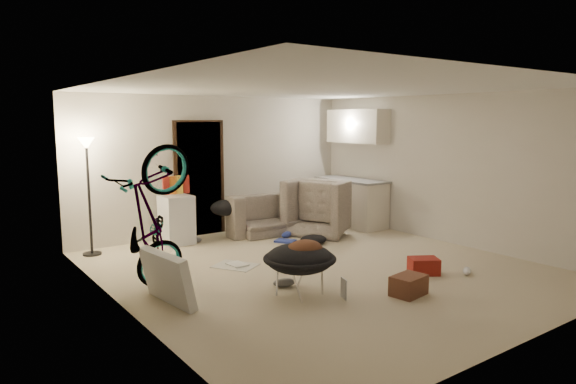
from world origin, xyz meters
TOP-DOWN VIEW (x-y plane):
  - floor at (0.00, 0.00)m, footprint 5.50×6.00m
  - ceiling at (0.00, 0.00)m, footprint 5.50×6.00m
  - wall_back at (0.00, 3.01)m, footprint 5.50×0.02m
  - wall_front at (0.00, -3.01)m, footprint 5.50×0.02m
  - wall_left at (-2.76, 0.00)m, footprint 0.02×6.00m
  - wall_right at (2.76, 0.00)m, footprint 0.02×6.00m
  - doorway at (-0.40, 2.97)m, footprint 0.85×0.10m
  - door_trim at (-0.40, 2.94)m, footprint 0.97×0.04m
  - floor_lamp at (-2.40, 2.65)m, footprint 0.28×0.28m
  - kitchen_counter at (2.43, 2.00)m, footprint 0.60×1.50m
  - counter_top at (2.43, 2.00)m, footprint 0.64×1.54m
  - kitchen_uppers at (2.56, 2.00)m, footprint 0.38×1.40m
  - sofa at (0.82, 2.45)m, footprint 1.95×0.87m
  - armchair at (1.62, 1.84)m, footprint 1.39×1.46m
  - bicycle at (-2.30, 0.42)m, footprint 1.91×1.01m
  - book_asset at (-0.59, -1.19)m, footprint 0.29×0.25m
  - mini_fridge at (-1.03, 2.55)m, footprint 0.49×0.49m
  - snack_box_0 at (-1.20, 2.55)m, footprint 0.11×0.09m
  - snack_box_1 at (-1.08, 2.55)m, footprint 0.11×0.08m
  - snack_box_2 at (-0.96, 2.55)m, footprint 0.11×0.08m
  - snack_box_3 at (-0.84, 2.55)m, footprint 0.11×0.09m
  - saucer_chair at (-0.91, -0.71)m, footprint 0.87×0.87m
  - hoodie at (-0.86, -0.74)m, footprint 0.56×0.50m
  - sofa_drape at (-0.13, 2.45)m, footprint 0.63×0.55m
  - tv_box at (-2.30, -0.06)m, footprint 0.34×0.93m
  - drink_case_a at (0.14, -1.47)m, footprint 0.46×0.36m
  - drink_case_b at (0.97, -1.02)m, footprint 0.47×0.44m
  - juicer at (-0.51, 0.15)m, footprint 0.15×0.15m
  - newspaper at (-0.91, 0.82)m, footprint 0.69×0.74m
  - book_blue at (0.51, 1.58)m, footprint 0.38×0.41m
  - book_white at (-0.88, 0.81)m, footprint 0.25×0.31m
  - shoe_0 at (0.73, 1.83)m, footprint 0.32×0.24m
  - shoe_1 at (-0.76, 2.45)m, footprint 0.27×0.21m
  - shoe_3 at (-0.88, -0.35)m, footprint 0.31×0.21m
  - shoe_4 at (1.43, -1.38)m, footprint 0.27×0.23m
  - clothes_lump_a at (-0.23, 0.29)m, footprint 0.63×0.58m
  - clothes_lump_b at (0.83, 1.20)m, footprint 0.52×0.47m
  - clothes_lump_c at (-0.31, 0.33)m, footprint 0.51×0.49m

SIDE VIEW (x-z plane):
  - floor at x=0.00m, z-range -0.02..0.00m
  - newspaper at x=-0.91m, z-range 0.00..0.01m
  - book_asset at x=-0.59m, z-range 0.00..0.02m
  - book_white at x=-0.88m, z-range 0.00..0.03m
  - book_blue at x=0.51m, z-range 0.00..0.03m
  - shoe_1 at x=-0.76m, z-range 0.00..0.09m
  - shoe_4 at x=1.43m, z-range 0.00..0.10m
  - shoe_3 at x=-0.88m, z-range 0.00..0.11m
  - shoe_0 at x=0.73m, z-range 0.00..0.11m
  - clothes_lump_c at x=-0.31m, z-range 0.00..0.12m
  - clothes_lump_b at x=0.83m, z-range 0.00..0.14m
  - clothes_lump_a at x=-0.23m, z-range 0.00..0.17m
  - juicer at x=-0.51m, z-range -0.02..0.19m
  - drink_case_b at x=0.97m, z-range 0.00..0.22m
  - drink_case_a at x=0.14m, z-range 0.00..0.24m
  - sofa at x=0.82m, z-range 0.00..0.56m
  - tv_box at x=-2.30m, z-range 0.00..0.61m
  - saucer_chair at x=-0.91m, z-range 0.06..0.67m
  - armchair at x=1.62m, z-range 0.00..0.74m
  - mini_fridge at x=-1.03m, z-range 0.00..0.82m
  - kitchen_counter at x=2.43m, z-range 0.00..0.88m
  - bicycle at x=-2.30m, z-range -0.05..1.01m
  - sofa_drape at x=-0.13m, z-range 0.40..0.68m
  - hoodie at x=-0.86m, z-range 0.45..0.67m
  - counter_top at x=2.43m, z-range 0.88..0.92m
  - snack_box_0 at x=-1.20m, z-range 0.85..1.15m
  - snack_box_1 at x=-1.08m, z-range 0.85..1.15m
  - snack_box_2 at x=-0.96m, z-range 0.85..1.15m
  - snack_box_3 at x=-0.84m, z-range 0.85..1.15m
  - doorway at x=-0.40m, z-range 0.00..2.04m
  - door_trim at x=-0.40m, z-range -0.03..2.07m
  - wall_back at x=0.00m, z-range 0.00..2.50m
  - wall_front at x=0.00m, z-range 0.00..2.50m
  - wall_left at x=-2.76m, z-range 0.00..2.50m
  - wall_right at x=2.76m, z-range 0.00..2.50m
  - floor_lamp at x=-2.40m, z-range 0.40..2.21m
  - kitchen_uppers at x=2.56m, z-range 1.62..2.27m
  - ceiling at x=0.00m, z-range 2.50..2.52m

